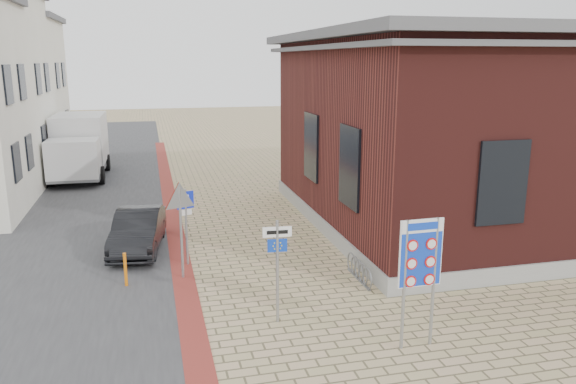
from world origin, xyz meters
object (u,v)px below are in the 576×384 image
parking_sign (186,214)px  box_truck (79,146)px  sedan (138,230)px  essen_sign (277,256)px  bollard (125,270)px  border_sign (421,256)px

parking_sign → box_truck: bearing=89.4°
sedan → essen_sign: bearing=-54.6°
parking_sign → bollard: bearing=-162.2°
sedan → parking_sign: parking_sign is taller
box_truck → bollard: 15.51m
sedan → parking_sign: size_ratio=1.70×
essen_sign → bollard: 4.69m
box_truck → border_sign: (8.66, -20.01, 0.38)m
border_sign → essen_sign: 3.16m
sedan → border_sign: size_ratio=1.39×
box_truck → bollard: bearing=-79.3°
sedan → bollard: sedan is taller
sedan → essen_sign: 6.79m
box_truck → parking_sign: box_truck is taller
border_sign → essen_sign: border_sign is taller
essen_sign → border_sign: bearing=-30.8°
sedan → essen_sign: size_ratio=1.60×
border_sign → parking_sign: size_ratio=1.22×
border_sign → bollard: size_ratio=2.99×
essen_sign → bollard: bearing=143.4°
bollard → parking_sign: bearing=35.7°
border_sign → essen_sign: (-2.56, 1.80, -0.40)m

